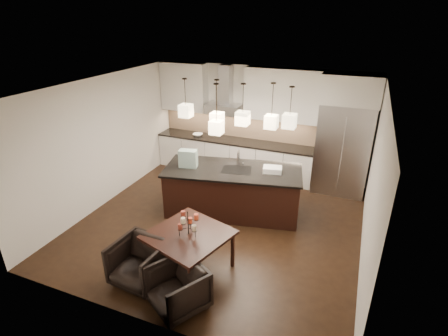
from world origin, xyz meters
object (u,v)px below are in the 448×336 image
at_px(island_body, 233,192).
at_px(dining_table, 190,251).
at_px(armchair_left, 140,262).
at_px(armchair_right, 178,288).
at_px(refrigerator, 343,149).

relative_size(island_body, dining_table, 2.32).
distance_m(armchair_left, armchair_right, 0.86).
xyz_separation_m(refrigerator, dining_table, (-2.02, -3.90, -0.72)).
relative_size(refrigerator, armchair_left, 2.68).
bearing_deg(armchair_left, island_body, 81.93).
height_order(refrigerator, armchair_right, refrigerator).
xyz_separation_m(island_body, dining_table, (-0.00, -2.02, -0.13)).
distance_m(refrigerator, dining_table, 4.45).
height_order(dining_table, armchair_left, armchair_left).
height_order(island_body, dining_table, island_body).
bearing_deg(island_body, armchair_right, -97.44).
bearing_deg(armchair_right, island_body, 125.01).
xyz_separation_m(island_body, armchair_right, (0.22, -2.83, -0.14)).
xyz_separation_m(dining_table, armchair_left, (-0.60, -0.56, 0.01)).
bearing_deg(armchair_right, armchair_left, -166.49).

